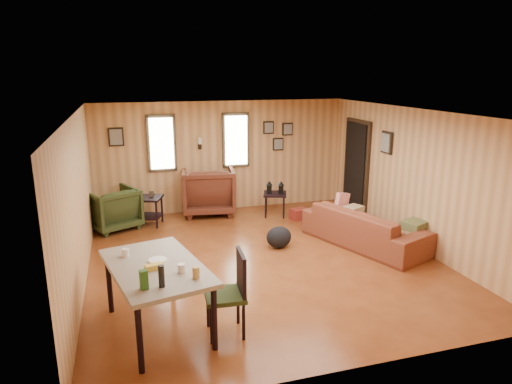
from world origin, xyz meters
TOP-DOWN VIEW (x-y plane):
  - room at (0.17, 0.27)m, footprint 5.54×6.04m
  - sofa at (1.92, 0.11)m, footprint 1.43×2.38m
  - recliner_brown at (-0.37, 2.78)m, footprint 1.23×1.17m
  - recliner_green at (-2.36, 2.29)m, footprint 1.14×1.12m
  - end_table at (-1.70, 2.34)m, footprint 0.70×0.67m
  - side_table at (0.96, 2.20)m, footprint 0.61×0.61m
  - cooler at (1.35, 1.81)m, footprint 0.37×0.31m
  - backpack at (0.42, 0.42)m, footprint 0.54×0.47m
  - sofa_pillows at (2.27, 0.24)m, footprint 1.08×1.77m
  - dining_table at (-1.82, -1.67)m, footprint 1.31×1.80m
  - dining_chair at (-1.00, -1.97)m, footprint 0.49×0.49m

SIDE VIEW (x-z plane):
  - cooler at x=1.35m, z-range 0.00..0.23m
  - backpack at x=0.42m, z-range 0.00..0.39m
  - end_table at x=-1.70m, z-range 0.04..0.76m
  - sofa at x=1.92m, z-range 0.00..0.89m
  - recliner_green at x=-2.36m, z-range 0.00..0.90m
  - sofa_pillows at x=2.27m, z-range 0.32..0.69m
  - side_table at x=0.96m, z-range 0.14..0.90m
  - recliner_brown at x=-0.37m, z-range 0.00..1.12m
  - dining_chair at x=-1.00m, z-range 0.06..1.07m
  - dining_table at x=-1.82m, z-range 0.22..1.29m
  - room at x=0.17m, z-range -0.02..2.43m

